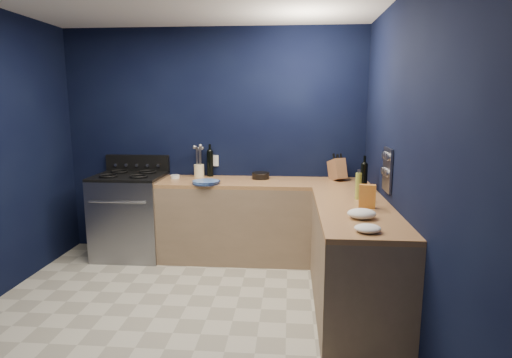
# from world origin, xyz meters

# --- Properties ---
(floor) EXTENTS (3.50, 3.50, 0.02)m
(floor) POSITION_xyz_m (0.00, 0.00, -0.01)
(floor) COLOR #B4AF9D
(floor) RESTS_ON ground
(wall_back) EXTENTS (3.50, 0.02, 2.60)m
(wall_back) POSITION_xyz_m (0.00, 1.76, 1.30)
(wall_back) COLOR black
(wall_back) RESTS_ON ground
(wall_right) EXTENTS (0.02, 3.50, 2.60)m
(wall_right) POSITION_xyz_m (1.76, 0.00, 1.30)
(wall_right) COLOR black
(wall_right) RESTS_ON ground
(wall_front) EXTENTS (3.50, 0.02, 2.60)m
(wall_front) POSITION_xyz_m (0.00, -1.76, 1.30)
(wall_front) COLOR black
(wall_front) RESTS_ON ground
(cab_back) EXTENTS (2.30, 0.63, 0.86)m
(cab_back) POSITION_xyz_m (0.60, 1.44, 0.43)
(cab_back) COLOR #856B52
(cab_back) RESTS_ON floor
(top_back) EXTENTS (2.30, 0.63, 0.04)m
(top_back) POSITION_xyz_m (0.60, 1.44, 0.88)
(top_back) COLOR brown
(top_back) RESTS_ON cab_back
(cab_right) EXTENTS (0.63, 1.67, 0.86)m
(cab_right) POSITION_xyz_m (1.44, 0.29, 0.43)
(cab_right) COLOR #856B52
(cab_right) RESTS_ON floor
(top_right) EXTENTS (0.63, 1.67, 0.04)m
(top_right) POSITION_xyz_m (1.44, 0.29, 0.88)
(top_right) COLOR brown
(top_right) RESTS_ON cab_right
(gas_range) EXTENTS (0.76, 0.66, 0.92)m
(gas_range) POSITION_xyz_m (-0.93, 1.42, 0.46)
(gas_range) COLOR gray
(gas_range) RESTS_ON floor
(oven_door) EXTENTS (0.59, 0.02, 0.42)m
(oven_door) POSITION_xyz_m (-0.93, 1.10, 0.45)
(oven_door) COLOR black
(oven_door) RESTS_ON gas_range
(cooktop) EXTENTS (0.76, 0.66, 0.03)m
(cooktop) POSITION_xyz_m (-0.93, 1.42, 0.94)
(cooktop) COLOR black
(cooktop) RESTS_ON gas_range
(backguard) EXTENTS (0.76, 0.06, 0.20)m
(backguard) POSITION_xyz_m (-0.93, 1.72, 1.04)
(backguard) COLOR black
(backguard) RESTS_ON gas_range
(spice_panel) EXTENTS (0.02, 0.28, 0.38)m
(spice_panel) POSITION_xyz_m (1.74, 0.55, 1.18)
(spice_panel) COLOR gray
(spice_panel) RESTS_ON wall_right
(wall_outlet) EXTENTS (0.09, 0.02, 0.13)m
(wall_outlet) POSITION_xyz_m (0.00, 1.74, 1.08)
(wall_outlet) COLOR white
(wall_outlet) RESTS_ON wall_back
(plate_stack) EXTENTS (0.30, 0.30, 0.04)m
(plate_stack) POSITION_xyz_m (-0.01, 1.21, 0.92)
(plate_stack) COLOR #38609A
(plate_stack) RESTS_ON top_back
(ramekin) EXTENTS (0.13, 0.13, 0.04)m
(ramekin) POSITION_xyz_m (-0.42, 1.52, 0.92)
(ramekin) COLOR white
(ramekin) RESTS_ON top_back
(utensil_crock) EXTENTS (0.15, 0.15, 0.15)m
(utensil_crock) POSITION_xyz_m (-0.17, 1.64, 0.97)
(utensil_crock) COLOR #F7E5C6
(utensil_crock) RESTS_ON top_back
(wine_bottle_back) EXTENTS (0.08, 0.08, 0.30)m
(wine_bottle_back) POSITION_xyz_m (-0.05, 1.69, 1.05)
(wine_bottle_back) COLOR black
(wine_bottle_back) RESTS_ON top_back
(lemon_basket) EXTENTS (0.21, 0.21, 0.07)m
(lemon_basket) POSITION_xyz_m (0.56, 1.57, 0.94)
(lemon_basket) COLOR black
(lemon_basket) RESTS_ON top_back
(knife_block) EXTENTS (0.22, 0.30, 0.28)m
(knife_block) POSITION_xyz_m (1.42, 1.57, 1.01)
(knife_block) COLOR brown
(knife_block) RESTS_ON top_back
(wine_bottle_right) EXTENTS (0.08, 0.08, 0.27)m
(wine_bottle_right) POSITION_xyz_m (1.61, 0.97, 1.03)
(wine_bottle_right) COLOR black
(wine_bottle_right) RESTS_ON top_right
(oil_bottle) EXTENTS (0.07, 0.07, 0.24)m
(oil_bottle) POSITION_xyz_m (1.50, 0.61, 1.02)
(oil_bottle) COLOR #9BA63A
(oil_bottle) RESTS_ON top_right
(spice_jar_near) EXTENTS (0.06, 0.06, 0.11)m
(spice_jar_near) POSITION_xyz_m (1.54, 0.49, 0.96)
(spice_jar_near) COLOR olive
(spice_jar_near) RESTS_ON top_right
(spice_jar_far) EXTENTS (0.07, 0.07, 0.10)m
(spice_jar_far) POSITION_xyz_m (1.59, 0.52, 0.95)
(spice_jar_far) COLOR olive
(spice_jar_far) RESTS_ON top_right
(crouton_bag) EXTENTS (0.14, 0.08, 0.20)m
(crouton_bag) POSITION_xyz_m (1.52, 0.29, 1.00)
(crouton_bag) COLOR #AB1627
(crouton_bag) RESTS_ON top_right
(towel_front) EXTENTS (0.27, 0.25, 0.07)m
(towel_front) POSITION_xyz_m (1.43, -0.04, 0.94)
(towel_front) COLOR white
(towel_front) RESTS_ON top_right
(towel_end) EXTENTS (0.22, 0.20, 0.05)m
(towel_end) POSITION_xyz_m (1.41, -0.38, 0.93)
(towel_end) COLOR white
(towel_end) RESTS_ON top_right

